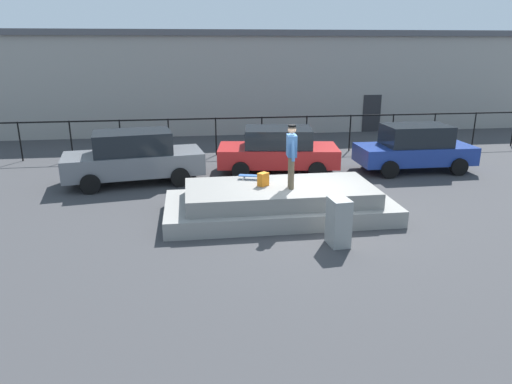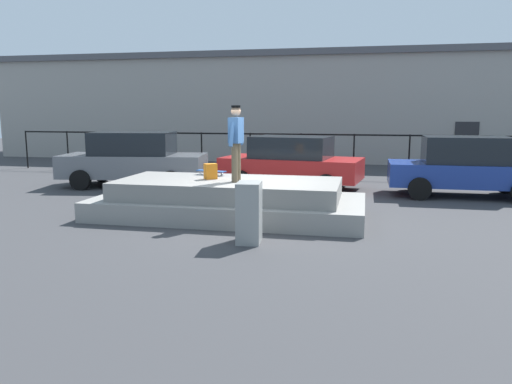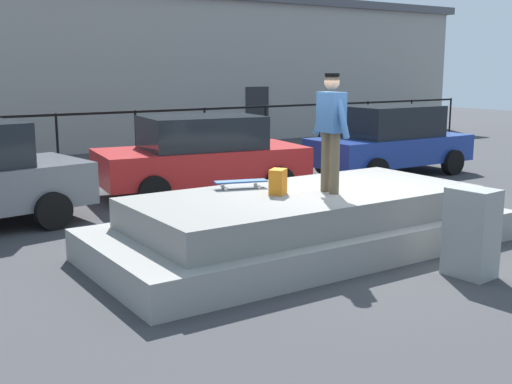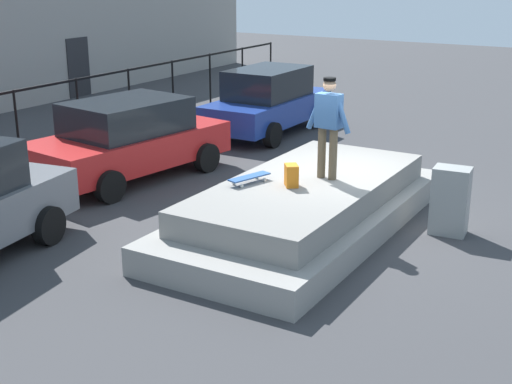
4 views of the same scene
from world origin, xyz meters
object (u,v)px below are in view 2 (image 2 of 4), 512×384
object	(u,v)px
skateboard	(211,171)
car_red_sedan_mid	(291,162)
backpack	(211,171)
car_grey_sedan_near	(134,159)
skateboarder	(236,138)
car_blue_sedan_far	(465,167)
utility_box	(249,213)

from	to	relation	value
skateboard	car_red_sedan_mid	size ratio (longest dim) A/B	0.18
car_red_sedan_mid	skateboard	bearing A→B (deg)	-110.72
skateboard	backpack	size ratio (longest dim) A/B	2.23
backpack	car_red_sedan_mid	distance (m)	4.76
car_grey_sedan_near	backpack	bearing A→B (deg)	-45.32
skateboarder	car_grey_sedan_near	size ratio (longest dim) A/B	0.35
car_blue_sedan_far	car_grey_sedan_near	bearing A→B (deg)	-179.06
skateboard	utility_box	world-z (taller)	utility_box
skateboarder	skateboard	xyz separation A→B (m)	(-0.91, 0.99, -0.90)
skateboarder	car_blue_sedan_far	xyz separation A→B (m)	(5.72, 4.42, -0.99)
car_red_sedan_mid	skateboarder	bearing A→B (deg)	-96.55
backpack	skateboarder	bearing A→B (deg)	118.95
car_red_sedan_mid	utility_box	world-z (taller)	car_red_sedan_mid
skateboarder	car_blue_sedan_far	bearing A→B (deg)	37.68
backpack	car_grey_sedan_near	distance (m)	5.55
car_blue_sedan_far	utility_box	xyz separation A→B (m)	(-4.97, -6.36, -0.30)
skateboard	car_blue_sedan_far	distance (m)	7.47
car_grey_sedan_near	car_red_sedan_mid	size ratio (longest dim) A/B	1.06
car_grey_sedan_near	skateboard	bearing A→B (deg)	-41.38
car_grey_sedan_near	utility_box	bearing A→B (deg)	-49.11
skateboarder	car_grey_sedan_near	bearing A→B (deg)	137.32
backpack	car_blue_sedan_far	bearing A→B (deg)	174.97
car_grey_sedan_near	car_red_sedan_mid	xyz separation A→B (m)	(5.17, 0.64, -0.05)
car_red_sedan_mid	car_blue_sedan_far	xyz separation A→B (m)	(5.16, -0.47, 0.02)
skateboard	utility_box	xyz separation A→B (m)	(1.67, -2.94, -0.40)
skateboarder	car_red_sedan_mid	world-z (taller)	skateboarder
skateboard	car_red_sedan_mid	world-z (taller)	car_red_sedan_mid
skateboarder	backpack	size ratio (longest dim) A/B	4.68
skateboard	utility_box	size ratio (longest dim) A/B	0.71
skateboard	backpack	world-z (taller)	backpack
backpack	car_grey_sedan_near	bearing A→B (deg)	-82.94
car_blue_sedan_far	car_red_sedan_mid	bearing A→B (deg)	174.84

